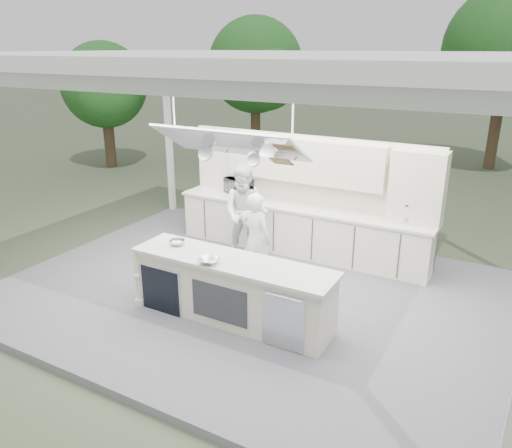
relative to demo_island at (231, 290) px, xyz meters
The scene contains 12 objects.
ground 1.10m from the demo_island, 101.07° to the left, with size 90.00×90.00×0.00m, color #3F4831.
stage_deck 1.07m from the demo_island, 101.07° to the left, with size 8.00×6.00×0.12m, color #5A5A5E.
tent 3.25m from the demo_island, 101.05° to the left, with size 8.20×6.20×3.86m.
demo_island is the anchor object (origin of this frame).
back_counter 2.82m from the demo_island, 93.63° to the left, with size 5.08×0.72×0.95m.
back_wall_unit 3.19m from the demo_island, 84.98° to the left, with size 5.05×0.48×2.25m.
tree_cluster 11.02m from the demo_island, 91.82° to the left, with size 19.55×9.40×5.85m.
head_chef 1.26m from the demo_island, 101.75° to the left, with size 0.59×0.39×1.61m, color white.
sous_chef 2.36m from the demo_island, 114.90° to the left, with size 0.87×0.68×1.79m, color silver.
toaster_oven 3.47m from the demo_island, 118.89° to the left, with size 0.57×0.39×0.32m, color #ACAFB3.
bowl_large 0.60m from the demo_island, 130.63° to the right, with size 0.29×0.29×0.07m, color silver.
bowl_small 1.14m from the demo_island, behind, with size 0.24×0.24×0.07m, color #B4B7BB.
Camera 1 is at (3.67, -6.43, 3.95)m, focal length 35.00 mm.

